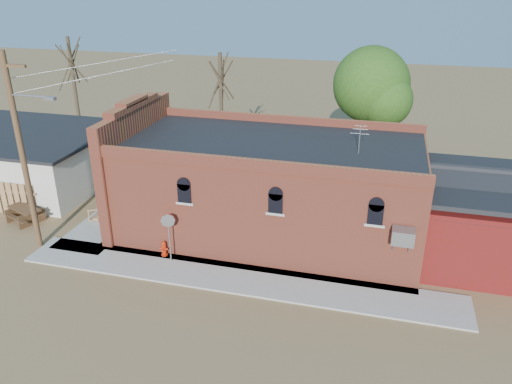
% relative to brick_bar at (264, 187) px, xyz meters
% --- Properties ---
extents(ground, '(120.00, 120.00, 0.00)m').
position_rel_brick_bar_xyz_m(ground, '(-1.64, -5.49, -2.34)').
color(ground, olive).
rests_on(ground, ground).
extents(sidewalk_south, '(19.00, 2.20, 0.08)m').
position_rel_brick_bar_xyz_m(sidewalk_south, '(-0.14, -4.59, -2.30)').
color(sidewalk_south, '#9E9991').
rests_on(sidewalk_south, ground).
extents(sidewalk_west, '(2.60, 10.00, 0.08)m').
position_rel_brick_bar_xyz_m(sidewalk_west, '(-7.94, 0.51, -2.30)').
color(sidewalk_west, '#9E9991').
rests_on(sidewalk_west, ground).
extents(brick_bar, '(16.40, 7.97, 6.30)m').
position_rel_brick_bar_xyz_m(brick_bar, '(0.00, 0.00, 0.00)').
color(brick_bar, '#B44D37').
rests_on(brick_bar, ground).
extents(red_shed, '(5.40, 6.40, 4.30)m').
position_rel_brick_bar_xyz_m(red_shed, '(9.86, 0.01, -0.07)').
color(red_shed, '#5F1510').
rests_on(red_shed, ground).
extents(utility_pole, '(3.12, 0.26, 9.00)m').
position_rel_brick_bar_xyz_m(utility_pole, '(-9.79, -4.29, 2.43)').
color(utility_pole, '#4C371E').
rests_on(utility_pole, ground).
extents(tree_bare_near, '(2.80, 2.80, 7.65)m').
position_rel_brick_bar_xyz_m(tree_bare_near, '(-4.64, 7.51, 3.62)').
color(tree_bare_near, '#4B3B2B').
rests_on(tree_bare_near, ground).
extents(tree_bare_far, '(2.80, 2.80, 8.16)m').
position_rel_brick_bar_xyz_m(tree_bare_far, '(-15.64, 8.51, 4.02)').
color(tree_bare_far, '#4B3B2B').
rests_on(tree_bare_far, ground).
extents(tree_leafy, '(4.40, 4.40, 8.15)m').
position_rel_brick_bar_xyz_m(tree_leafy, '(4.36, 8.01, 3.59)').
color(tree_leafy, '#4B3B2B').
rests_on(tree_leafy, ground).
extents(fire_hydrant, '(0.40, 0.38, 0.71)m').
position_rel_brick_bar_xyz_m(fire_hydrant, '(-3.73, -3.70, -1.91)').
color(fire_hydrant, '#AB2009').
rests_on(fire_hydrant, sidewalk_south).
extents(stop_sign, '(0.60, 0.29, 2.33)m').
position_rel_brick_bar_xyz_m(stop_sign, '(-3.24, -4.08, -0.47)').
color(stop_sign, gray).
rests_on(stop_sign, sidewalk_south).
extents(trash_barrel, '(0.57, 0.57, 0.80)m').
position_rel_brick_bar_xyz_m(trash_barrel, '(-8.94, 0.09, -1.86)').
color(trash_barrel, '#1A5182').
rests_on(trash_barrel, sidewalk_west).
extents(picnic_table, '(2.27, 2.00, 0.78)m').
position_rel_brick_bar_xyz_m(picnic_table, '(-12.13, -2.29, -1.83)').
color(picnic_table, '#4B321E').
rests_on(picnic_table, ground).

